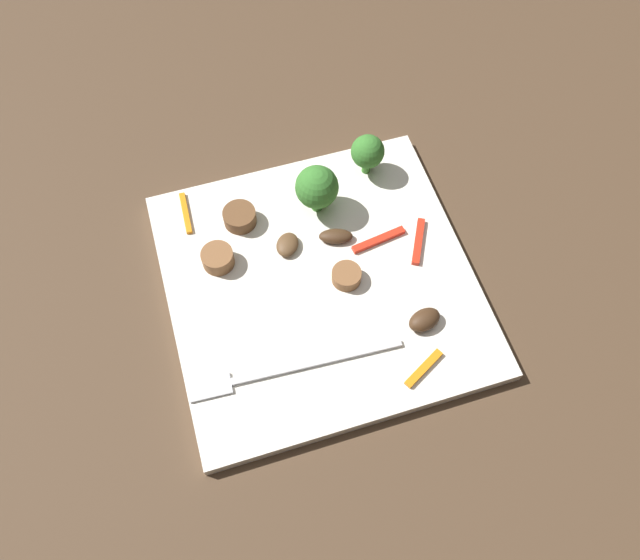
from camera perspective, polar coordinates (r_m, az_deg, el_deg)
The scene contains 15 objects.
ground_plane at distance 0.57m, azimuth 0.00°, elevation -0.59°, with size 1.40×1.40×0.00m, color #4C3826.
plate at distance 0.57m, azimuth 0.00°, elevation -0.30°, with size 0.27×0.27×0.01m, color white.
fork at distance 0.52m, azimuth -3.63°, elevation -8.24°, with size 0.18×0.02×0.00m.
broccoli_floret_0 at distance 0.58m, azimuth -0.28°, elevation 8.38°, with size 0.04×0.04×0.05m.
broccoli_floret_1 at distance 0.61m, azimuth 4.34°, elevation 11.50°, with size 0.03×0.03×0.04m.
sausage_slice_0 at distance 0.56m, azimuth 2.42°, elevation 0.37°, with size 0.03×0.03×0.01m, color brown.
sausage_slice_1 at distance 0.57m, azimuth -9.26°, elevation 1.97°, with size 0.03×0.03×0.02m, color brown.
sausage_slice_2 at distance 0.59m, azimuth -7.29°, elevation 5.69°, with size 0.03×0.03×0.01m, color brown.
mushroom_0 at distance 0.54m, azimuth 9.45°, elevation -3.57°, with size 0.03×0.02×0.01m, color #422B19.
mushroom_1 at distance 0.58m, azimuth 1.45°, elevation 3.99°, with size 0.03×0.02×0.01m, color #422B19.
mushroom_2 at distance 0.57m, azimuth -2.97°, elevation 3.23°, with size 0.03×0.02×0.01m, color brown.
pepper_strip_0 at distance 0.58m, azimuth 8.91°, elevation 3.48°, with size 0.05×0.01×0.00m, color red.
pepper_strip_1 at distance 0.53m, azimuth 9.38°, elevation -7.91°, with size 0.04×0.01×0.00m, color orange.
pepper_strip_2 at distance 0.58m, azimuth 5.33°, elevation 3.65°, with size 0.05×0.01×0.00m, color red.
pepper_strip_3 at distance 0.61m, azimuth -12.09°, elevation 5.96°, with size 0.05×0.01×0.00m, color orange.
Camera 1 is at (0.08, 0.25, 0.51)m, focal length 35.28 mm.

